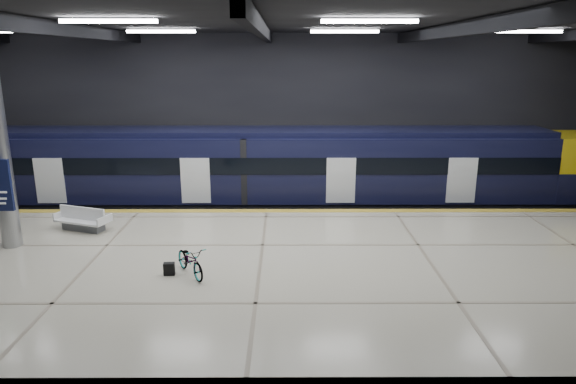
{
  "coord_description": "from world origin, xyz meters",
  "views": [
    {
      "loc": [
        0.75,
        -16.47,
        6.98
      ],
      "look_at": [
        0.83,
        1.5,
        2.2
      ],
      "focal_mm": 32.0,
      "sensor_mm": 36.0,
      "label": 1
    }
  ],
  "objects": [
    {
      "name": "ground",
      "position": [
        0.0,
        0.0,
        0.0
      ],
      "size": [
        30.0,
        30.0,
        0.0
      ],
      "primitive_type": "plane",
      "color": "black",
      "rests_on": "ground"
    },
    {
      "name": "rails",
      "position": [
        0.0,
        5.5,
        0.08
      ],
      "size": [
        30.0,
        1.52,
        0.16
      ],
      "color": "gray",
      "rests_on": "ground"
    },
    {
      "name": "bicycle",
      "position": [
        -1.89,
        -3.29,
        1.52
      ],
      "size": [
        1.36,
        1.66,
        0.85
      ],
      "primitive_type": "imported",
      "rotation": [
        0.0,
        0.0,
        0.58
      ],
      "color": "#99999E",
      "rests_on": "platform"
    },
    {
      "name": "train",
      "position": [
        1.82,
        5.5,
        2.06
      ],
      "size": [
        29.4,
        2.84,
        3.79
      ],
      "color": "black",
      "rests_on": "ground"
    },
    {
      "name": "pannier_bag",
      "position": [
        -2.49,
        -3.29,
        1.28
      ],
      "size": [
        0.31,
        0.2,
        0.35
      ],
      "primitive_type": "cube",
      "rotation": [
        0.0,
        0.0,
        0.07
      ],
      "color": "black",
      "rests_on": "platform"
    },
    {
      "name": "bench",
      "position": [
        -6.3,
        0.51,
        1.39
      ],
      "size": [
        2.04,
        1.37,
        0.84
      ],
      "rotation": [
        0.0,
        0.0,
        -0.34
      ],
      "color": "#595B60",
      "rests_on": "platform"
    },
    {
      "name": "safety_strip",
      "position": [
        0.0,
        2.75,
        1.11
      ],
      "size": [
        30.0,
        0.4,
        0.01
      ],
      "primitive_type": "cube",
      "color": "gold",
      "rests_on": "platform"
    },
    {
      "name": "platform",
      "position": [
        0.0,
        -2.5,
        0.55
      ],
      "size": [
        30.0,
        11.0,
        1.1
      ],
      "primitive_type": "cube",
      "color": "beige",
      "rests_on": "ground"
    },
    {
      "name": "room_shell",
      "position": [
        -0.0,
        0.0,
        5.72
      ],
      "size": [
        30.1,
        16.1,
        8.05
      ],
      "color": "black",
      "rests_on": "ground"
    }
  ]
}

